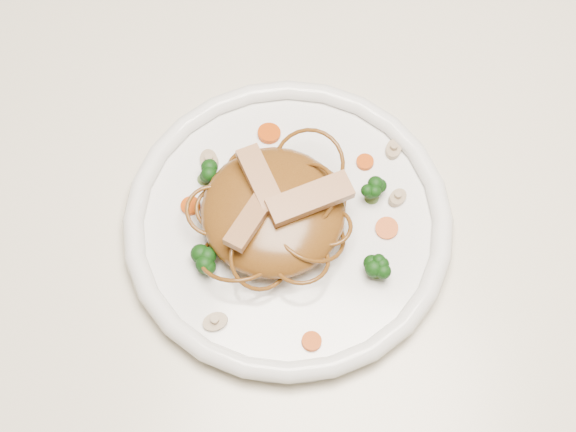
# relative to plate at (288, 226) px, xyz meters

# --- Properties ---
(ground) EXTENTS (4.00, 4.00, 0.00)m
(ground) POSITION_rel_plate_xyz_m (0.09, 0.04, -0.76)
(ground) COLOR #54311C
(ground) RESTS_ON ground
(table) EXTENTS (1.20, 0.80, 0.75)m
(table) POSITION_rel_plate_xyz_m (0.09, 0.04, -0.11)
(table) COLOR beige
(table) RESTS_ON ground
(plate) EXTENTS (0.38, 0.38, 0.02)m
(plate) POSITION_rel_plate_xyz_m (0.00, 0.00, 0.00)
(plate) COLOR white
(plate) RESTS_ON table
(noodle_mound) EXTENTS (0.17, 0.17, 0.04)m
(noodle_mound) POSITION_rel_plate_xyz_m (-0.01, -0.00, 0.03)
(noodle_mound) COLOR brown
(noodle_mound) RESTS_ON plate
(chicken_a) EXTENTS (0.08, 0.07, 0.01)m
(chicken_a) POSITION_rel_plate_xyz_m (0.02, 0.01, 0.06)
(chicken_a) COLOR tan
(chicken_a) RESTS_ON noodle_mound
(chicken_b) EXTENTS (0.06, 0.07, 0.01)m
(chicken_b) POSITION_rel_plate_xyz_m (-0.03, 0.01, 0.06)
(chicken_b) COLOR tan
(chicken_b) RESTS_ON noodle_mound
(chicken_c) EXTENTS (0.03, 0.06, 0.01)m
(chicken_c) POSITION_rel_plate_xyz_m (-0.03, -0.03, 0.06)
(chicken_c) COLOR tan
(chicken_c) RESTS_ON noodle_mound
(broccoli_0) EXTENTS (0.03, 0.03, 0.03)m
(broccoli_0) POSITION_rel_plate_xyz_m (0.07, 0.05, 0.02)
(broccoli_0) COLOR #0D360B
(broccoli_0) RESTS_ON plate
(broccoli_1) EXTENTS (0.03, 0.03, 0.03)m
(broccoli_1) POSITION_rel_plate_xyz_m (-0.09, 0.02, 0.02)
(broccoli_1) COLOR #0D360B
(broccoli_1) RESTS_ON plate
(broccoli_2) EXTENTS (0.03, 0.03, 0.03)m
(broccoli_2) POSITION_rel_plate_xyz_m (-0.06, -0.06, 0.02)
(broccoli_2) COLOR #0D360B
(broccoli_2) RESTS_ON plate
(broccoli_3) EXTENTS (0.04, 0.04, 0.03)m
(broccoli_3) POSITION_rel_plate_xyz_m (0.09, -0.03, 0.03)
(broccoli_3) COLOR #0D360B
(broccoli_3) RESTS_ON plate
(carrot_0) EXTENTS (0.02, 0.02, 0.00)m
(carrot_0) POSITION_rel_plate_xyz_m (0.06, 0.08, 0.01)
(carrot_0) COLOR #B84706
(carrot_0) RESTS_ON plate
(carrot_1) EXTENTS (0.02, 0.02, 0.00)m
(carrot_1) POSITION_rel_plate_xyz_m (-0.09, -0.01, 0.01)
(carrot_1) COLOR #B84706
(carrot_1) RESTS_ON plate
(carrot_2) EXTENTS (0.03, 0.03, 0.00)m
(carrot_2) POSITION_rel_plate_xyz_m (0.09, 0.02, 0.01)
(carrot_2) COLOR #B84706
(carrot_2) RESTS_ON plate
(carrot_3) EXTENTS (0.03, 0.03, 0.00)m
(carrot_3) POSITION_rel_plate_xyz_m (-0.04, 0.09, 0.01)
(carrot_3) COLOR #B84706
(carrot_3) RESTS_ON plate
(carrot_4) EXTENTS (0.02, 0.02, 0.00)m
(carrot_4) POSITION_rel_plate_xyz_m (0.05, -0.11, 0.01)
(carrot_4) COLOR #B84706
(carrot_4) RESTS_ON plate
(mushroom_0) EXTENTS (0.03, 0.03, 0.01)m
(mushroom_0) POSITION_rel_plate_xyz_m (-0.04, -0.11, 0.01)
(mushroom_0) COLOR tan
(mushroom_0) RESTS_ON plate
(mushroom_1) EXTENTS (0.03, 0.03, 0.01)m
(mushroom_1) POSITION_rel_plate_xyz_m (0.09, 0.05, 0.01)
(mushroom_1) COLOR tan
(mushroom_1) RESTS_ON plate
(mushroom_2) EXTENTS (0.03, 0.03, 0.01)m
(mushroom_2) POSITION_rel_plate_xyz_m (-0.09, 0.04, 0.01)
(mushroom_2) COLOR tan
(mushroom_2) RESTS_ON plate
(mushroom_3) EXTENTS (0.02, 0.02, 0.01)m
(mushroom_3) POSITION_rel_plate_xyz_m (0.08, 0.10, 0.01)
(mushroom_3) COLOR tan
(mushroom_3) RESTS_ON plate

